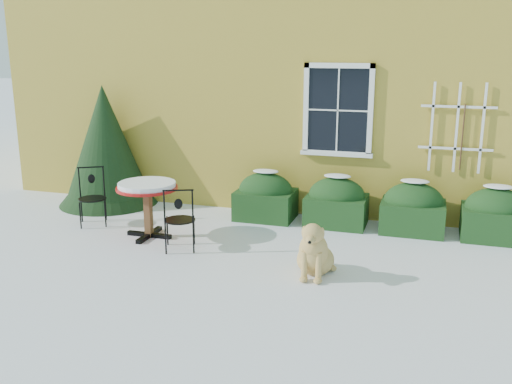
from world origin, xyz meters
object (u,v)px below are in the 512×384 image
(bistro_table, at_px, (147,192))
(dog, at_px, (314,253))
(patio_chair_near, at_px, (179,219))
(patio_chair_far, at_px, (92,196))
(evergreen_shrub, at_px, (106,157))

(bistro_table, bearing_deg, dog, -15.62)
(bistro_table, xyz_separation_m, patio_chair_near, (0.76, -0.42, -0.27))
(bistro_table, height_order, dog, bistro_table)
(dog, bearing_deg, patio_chair_far, 162.29)
(patio_chair_near, height_order, patio_chair_far, patio_chair_near)
(patio_chair_far, bearing_deg, patio_chair_near, -52.04)
(evergreen_shrub, xyz_separation_m, patio_chair_near, (2.52, -2.07, -0.44))
(patio_chair_near, bearing_deg, dog, 147.19)
(patio_chair_near, distance_m, patio_chair_far, 2.19)
(patio_chair_near, distance_m, dog, 2.23)
(bistro_table, bearing_deg, patio_chair_near, -28.95)
(evergreen_shrub, relative_size, patio_chair_near, 2.33)
(patio_chair_far, distance_m, dog, 4.40)
(patio_chair_near, relative_size, dog, 1.09)
(evergreen_shrub, distance_m, dog, 5.36)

